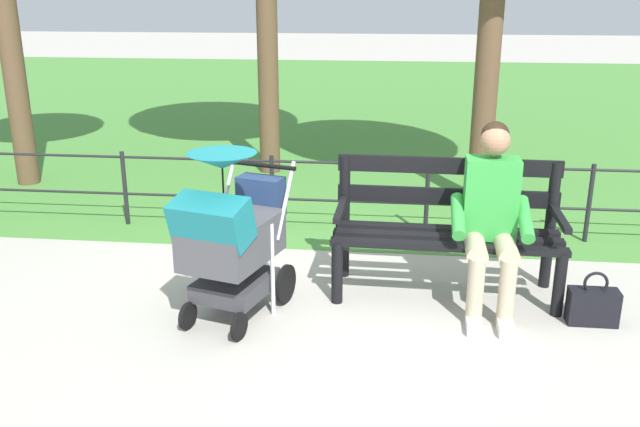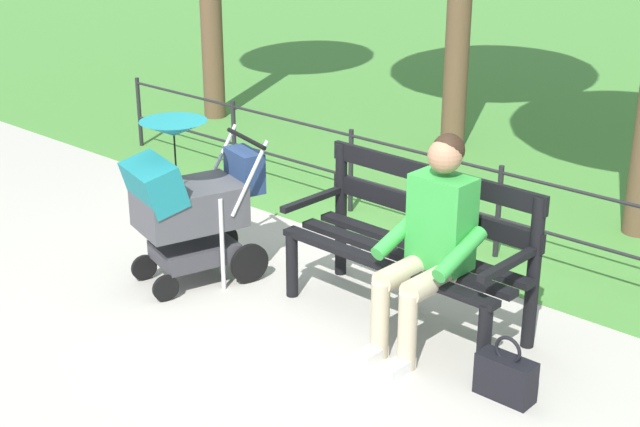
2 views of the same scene
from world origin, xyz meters
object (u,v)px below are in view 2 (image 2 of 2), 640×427
park_bench (413,239)px  handbag (506,377)px  stroller (188,200)px  person_on_bench (430,238)px

park_bench → handbag: (-0.95, 0.43, -0.40)m
park_bench → stroller: bearing=22.5°
stroller → handbag: size_ratio=3.11×
park_bench → person_on_bench: (-0.27, 0.22, 0.15)m
park_bench → handbag: bearing=155.6°
stroller → handbag: stroller is taller
person_on_bench → stroller: (1.70, 0.37, -0.08)m
stroller → handbag: bearing=-176.1°
person_on_bench → park_bench: bearing=-39.1°
park_bench → stroller: size_ratio=1.40×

